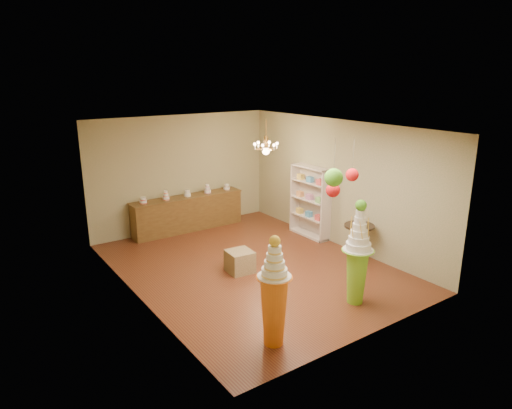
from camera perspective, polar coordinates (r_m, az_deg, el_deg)
floor at (r=9.90m, az=-0.55°, el=-7.81°), size 6.50×6.50×0.00m
ceiling at (r=9.10m, az=-0.60°, el=9.72°), size 6.50×6.50×0.00m
wall_back at (r=12.13m, az=-9.29°, el=3.95°), size 5.00×0.04×3.00m
wall_front at (r=7.08m, az=14.51°, el=-5.22°), size 5.00×0.04×3.00m
wall_left at (r=8.30m, az=-14.98°, el=-2.08°), size 0.04×6.50×3.00m
wall_right at (r=10.95m, az=10.30°, el=2.58°), size 0.04×6.50×3.00m
pedestal_green at (r=8.36m, az=12.53°, el=-7.15°), size 0.63×0.63×1.93m
pedestal_orange at (r=7.00m, az=2.27°, el=-12.02°), size 0.62×0.62×1.76m
burlap_riser at (r=9.60m, az=-2.03°, el=-7.12°), size 0.55×0.55×0.46m
sideboard at (r=12.14m, az=-8.50°, el=-0.99°), size 3.04×0.54×1.16m
shelving_unit at (r=11.55m, az=6.79°, el=0.37°), size 0.33×1.20×1.80m
round_table at (r=10.23m, az=12.71°, el=-4.10°), size 0.79×0.79×0.85m
vase at (r=10.11m, az=12.85°, el=-2.03°), size 0.21×0.21×0.18m
pom_red_left at (r=7.83m, az=9.60°, el=1.78°), size 0.24×0.24×1.02m
pom_green_mid at (r=7.40m, az=9.69°, el=3.34°), size 0.30×0.30×0.74m
pom_red_right at (r=7.90m, az=11.93°, el=3.66°), size 0.22×0.22×0.76m
chandelier at (r=10.78m, az=1.25°, el=6.98°), size 0.80×0.80×0.85m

